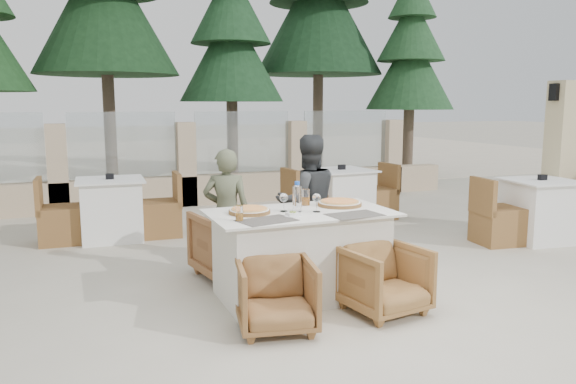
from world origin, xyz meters
name	(u,v)px	position (x,y,z in m)	size (l,w,h in m)	color
ground	(294,293)	(0.00, 0.00, 0.00)	(80.00, 80.00, 0.00)	#BEB6A2
sand_patch	(129,157)	(0.00, 14.00, 0.01)	(30.00, 16.00, 0.01)	beige
perimeter_wall_far	(186,158)	(0.00, 4.80, 0.80)	(10.00, 0.34, 1.60)	#CBB18F
lantern_pillar	(560,158)	(4.20, 1.00, 1.00)	(0.34, 0.34, 2.00)	beige
pine_mid_left	(105,25)	(-1.00, 7.50, 3.25)	(2.86, 2.86, 6.50)	#193B1C
pine_centre	(231,66)	(1.50, 7.20, 2.50)	(2.20, 2.20, 5.00)	#1E4624
pine_mid_right	(319,30)	(3.80, 7.80, 3.40)	(2.99, 2.99, 6.80)	#18391E
pine_far_right	(410,79)	(5.50, 6.50, 2.25)	(1.98, 1.98, 4.50)	#234F29
dining_table	(300,254)	(0.02, -0.11, 0.39)	(1.60, 0.90, 0.77)	silver
placemat_near_left	(267,220)	(-0.38, -0.36, 0.77)	(0.45, 0.30, 0.00)	#514B45
placemat_near_right	(355,215)	(0.39, -0.41, 0.77)	(0.45, 0.30, 0.00)	#514C46
pizza_left	(249,211)	(-0.42, -0.02, 0.79)	(0.36, 0.36, 0.05)	orange
pizza_right	(340,203)	(0.47, 0.03, 0.80)	(0.41, 0.41, 0.05)	#EA591F
water_bottle	(297,197)	(-0.01, -0.10, 0.90)	(0.08, 0.08, 0.27)	#C2E1FF
wine_glass_centre	(284,201)	(-0.12, -0.05, 0.86)	(0.08, 0.08, 0.18)	white
wine_glass_near	(317,202)	(0.14, -0.17, 0.86)	(0.08, 0.08, 0.18)	silver
beer_glass_left	(239,213)	(-0.59, -0.29, 0.83)	(0.06, 0.06, 0.13)	orange
beer_glass_right	(306,197)	(0.19, 0.16, 0.85)	(0.08, 0.08, 0.15)	orange
olive_dish	(293,214)	(-0.12, -0.28, 0.79)	(0.11, 0.11, 0.04)	white
armchair_far_left	(233,244)	(-0.37, 0.68, 0.33)	(0.71, 0.73, 0.66)	brown
armchair_far_right	(306,236)	(0.51, 0.91, 0.28)	(0.61, 0.62, 0.57)	olive
armchair_near_left	(276,296)	(-0.44, -0.74, 0.27)	(0.57, 0.59, 0.54)	brown
armchair_near_right	(384,280)	(0.51, -0.73, 0.28)	(0.60, 0.62, 0.56)	olive
diner_left	(227,213)	(-0.42, 0.73, 0.64)	(0.46, 0.31, 1.28)	#585D44
diner_right	(308,202)	(0.44, 0.69, 0.70)	(0.68, 0.53, 1.39)	#35383A
bg_table_a	(111,209)	(-1.37, 2.74, 0.39)	(1.64, 0.82, 0.77)	white
bg_table_b	(341,196)	(1.81, 2.61, 0.39)	(1.64, 0.82, 0.77)	white
bg_table_c	(540,211)	(3.60, 0.69, 0.39)	(1.64, 0.82, 0.77)	white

